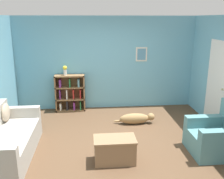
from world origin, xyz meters
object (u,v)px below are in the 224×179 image
bookshelf (70,93)px  coffee_table (115,149)px  couch (6,142)px  recliner_chair (218,136)px  dog (136,118)px  vase (65,70)px

bookshelf → coffee_table: bookshelf is taller
couch → recliner_chair: size_ratio=1.99×
dog → vase: 2.34m
couch → dog: couch is taller
bookshelf → vase: bearing=-169.7°
couch → coffee_table: size_ratio=2.60×
couch → recliner_chair: recliner_chair is taller
bookshelf → recliner_chair: (2.99, -2.64, -0.15)m
couch → coffee_table: 2.04m
couch → vase: (0.93, 2.41, 0.86)m
recliner_chair → coffee_table: 2.02m
vase → dog: bearing=-31.8°
recliner_chair → dog: bearing=131.0°
couch → coffee_table: couch is taller
dog → bookshelf: bearing=146.0°
recliner_chair → coffee_table: size_ratio=1.30×
coffee_table → vase: vase is taller
bookshelf → recliner_chair: bearing=-41.4°
recliner_chair → dog: size_ratio=0.96×
recliner_chair → bookshelf: bearing=138.6°
recliner_chair → vase: vase is taller
recliner_chair → coffee_table: bearing=-175.9°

